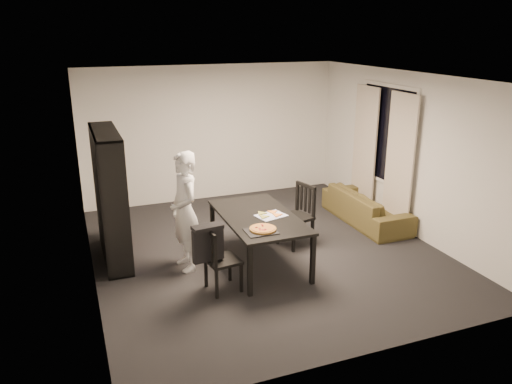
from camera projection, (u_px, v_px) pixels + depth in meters
name	position (u px, v px, depth m)	size (l,w,h in m)	color
room	(266.00, 169.00, 7.22)	(5.01, 5.51, 2.61)	black
window_pane	(387.00, 135.00, 8.54)	(0.02, 1.40, 1.60)	black
window_frame	(387.00, 135.00, 8.54)	(0.03, 1.52, 1.72)	white
curtain_left	(400.00, 162.00, 8.16)	(0.03, 0.70, 2.25)	beige
curtain_right	(365.00, 149.00, 9.08)	(0.03, 0.70, 2.25)	beige
bookshelf	(110.00, 196.00, 7.13)	(0.35, 1.50, 1.90)	black
dining_table	(259.00, 220.00, 7.02)	(0.98, 1.76, 0.73)	black
chair_left	(217.00, 256.00, 6.31)	(0.45, 0.45, 0.86)	black
chair_right	(300.00, 211.00, 7.72)	(0.55, 0.55, 0.96)	black
draped_jacket	(208.00, 242.00, 6.19)	(0.41, 0.22, 0.48)	black
person	(185.00, 212.00, 6.84)	(0.61, 0.40, 1.68)	silver
baking_tray	(261.00, 231.00, 6.44)	(0.40, 0.32, 0.01)	black
pepperoni_pizza	(263.00, 229.00, 6.47)	(0.35, 0.35, 0.03)	olive
kitchen_towel	(271.00, 216.00, 6.98)	(0.40, 0.30, 0.01)	white
pizza_slices	(268.00, 214.00, 7.01)	(0.37, 0.31, 0.01)	#BD863B
sofa	(366.00, 207.00, 8.68)	(1.88, 0.73, 0.55)	#433F1A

